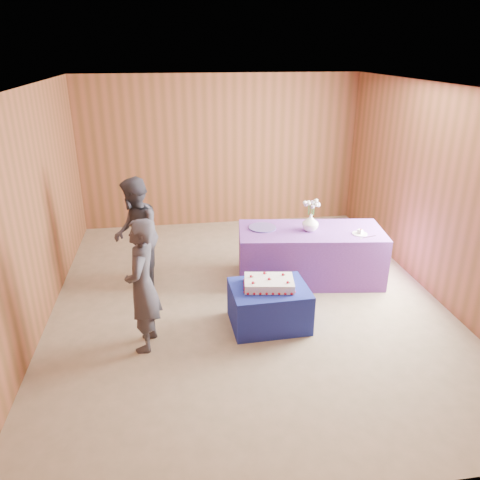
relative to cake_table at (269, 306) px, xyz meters
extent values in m
plane|color=gray|center=(-0.17, 0.62, -0.25)|extent=(6.00, 6.00, 0.00)
cube|color=brown|center=(-0.17, 3.62, 1.10)|extent=(5.00, 0.04, 2.70)
cube|color=brown|center=(-0.17, -2.38, 1.10)|extent=(5.00, 0.04, 2.70)
cube|color=brown|center=(-2.67, 0.62, 1.10)|extent=(0.04, 6.00, 2.70)
cube|color=brown|center=(2.33, 0.62, 1.10)|extent=(0.04, 6.00, 2.70)
cube|color=white|center=(-0.17, 0.62, 2.45)|extent=(5.00, 6.00, 0.04)
cube|color=navy|center=(0.00, 0.00, 0.00)|extent=(0.93, 0.73, 0.50)
cube|color=#6F3799|center=(0.82, 1.10, 0.12)|extent=(2.10, 1.15, 0.75)
cube|color=white|center=(-0.01, 0.01, 0.30)|extent=(0.62, 0.46, 0.10)
sphere|color=#A80C22|center=(-0.32, -0.13, 0.27)|extent=(0.03, 0.03, 0.03)
sphere|color=#A80C22|center=(0.25, -0.22, 0.27)|extent=(0.03, 0.03, 0.03)
sphere|color=#A80C22|center=(-0.26, 0.24, 0.27)|extent=(0.03, 0.03, 0.03)
sphere|color=#A80C22|center=(0.30, 0.16, 0.27)|extent=(0.03, 0.03, 0.03)
sphere|color=#A80C22|center=(-0.19, -0.06, 0.37)|extent=(0.03, 0.03, 0.03)
cone|color=#175513|center=(-0.17, -0.06, 0.36)|extent=(0.01, 0.02, 0.02)
sphere|color=#A80C22|center=(0.16, 0.07, 0.37)|extent=(0.03, 0.03, 0.03)
cone|color=#175513|center=(0.18, 0.07, 0.36)|extent=(0.01, 0.02, 0.02)
sphere|color=#A80C22|center=(-0.01, 0.01, 0.37)|extent=(0.03, 0.03, 0.03)
cone|color=#175513|center=(0.02, 0.01, 0.36)|extent=(0.01, 0.02, 0.02)
imported|color=white|center=(0.80, 1.09, 0.62)|extent=(0.24, 0.24, 0.23)
cylinder|color=#255C25|center=(0.83, 1.09, 0.81)|extent=(0.01, 0.01, 0.16)
sphere|color=#B39AC7|center=(0.89, 1.09, 0.89)|extent=(0.05, 0.05, 0.05)
cylinder|color=#255C25|center=(0.83, 1.11, 0.81)|extent=(0.01, 0.01, 0.16)
sphere|color=silver|center=(0.87, 1.14, 0.89)|extent=(0.05, 0.05, 0.05)
cylinder|color=#255C25|center=(0.81, 1.12, 0.81)|extent=(0.01, 0.01, 0.16)
sphere|color=#B39AC7|center=(0.83, 1.17, 0.89)|extent=(0.05, 0.05, 0.05)
cylinder|color=#255C25|center=(0.79, 1.12, 0.81)|extent=(0.01, 0.01, 0.16)
sphere|color=silver|center=(0.78, 1.18, 0.89)|extent=(0.05, 0.05, 0.05)
cylinder|color=#255C25|center=(0.77, 1.12, 0.81)|extent=(0.01, 0.01, 0.16)
sphere|color=#B39AC7|center=(0.73, 1.16, 0.89)|extent=(0.05, 0.05, 0.05)
cylinder|color=#255C25|center=(0.76, 1.10, 0.81)|extent=(0.01, 0.01, 0.16)
sphere|color=silver|center=(0.71, 1.11, 0.89)|extent=(0.05, 0.05, 0.05)
cylinder|color=#255C25|center=(0.76, 1.08, 0.81)|extent=(0.01, 0.01, 0.16)
sphere|color=#B39AC7|center=(0.71, 1.06, 0.89)|extent=(0.05, 0.05, 0.05)
cylinder|color=#255C25|center=(0.77, 1.06, 0.81)|extent=(0.01, 0.01, 0.16)
sphere|color=silver|center=(0.73, 1.02, 0.89)|extent=(0.05, 0.05, 0.05)
cylinder|color=#255C25|center=(0.79, 1.05, 0.81)|extent=(0.01, 0.01, 0.16)
sphere|color=#B39AC7|center=(0.78, 0.99, 0.89)|extent=(0.05, 0.05, 0.05)
cylinder|color=#255C25|center=(0.81, 1.05, 0.81)|extent=(0.01, 0.01, 0.16)
sphere|color=silver|center=(0.83, 1.00, 0.89)|extent=(0.05, 0.05, 0.05)
cylinder|color=#255C25|center=(0.83, 1.07, 0.81)|extent=(0.01, 0.01, 0.16)
sphere|color=#B39AC7|center=(0.87, 1.04, 0.89)|extent=(0.05, 0.05, 0.05)
cylinder|color=#54478E|center=(0.16, 1.27, 0.51)|extent=(0.50, 0.50, 0.02)
cylinder|color=white|center=(1.43, 0.85, 0.51)|extent=(0.28, 0.28, 0.01)
cube|color=white|center=(1.43, 0.85, 0.54)|extent=(0.08, 0.08, 0.05)
sphere|color=#A80C22|center=(1.43, 0.83, 0.58)|extent=(0.02, 0.02, 0.02)
cube|color=silver|center=(1.49, 0.73, 0.50)|extent=(0.26, 0.09, 0.00)
imported|color=#34333C|center=(-1.44, -0.22, 0.50)|extent=(0.45, 0.60, 1.51)
imported|color=#34323C|center=(-1.58, 1.22, 0.53)|extent=(0.65, 0.80, 1.55)
camera|label=1|loc=(-1.06, -4.74, 2.86)|focal=35.00mm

